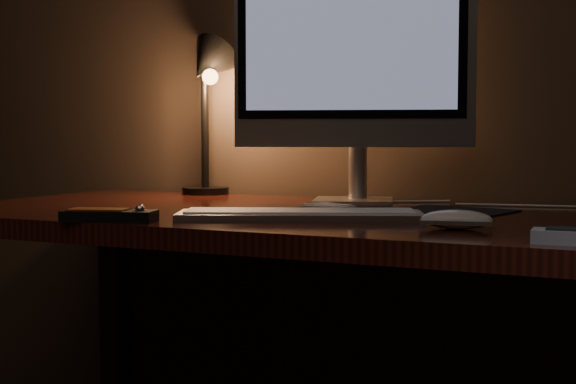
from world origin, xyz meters
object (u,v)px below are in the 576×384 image
at_px(monitor, 353,54).
at_px(desk, 324,268).
at_px(media_remote, 109,215).
at_px(keyboard, 300,214).
at_px(mouse, 456,222).
at_px(desk_lamp, 207,87).

bearing_deg(monitor, desk, -107.45).
relative_size(desk, media_remote, 8.90).
bearing_deg(media_remote, keyboard, 15.32).
bearing_deg(desk, media_remote, -122.47).
distance_m(desk, keyboard, 0.26).
xyz_separation_m(keyboard, media_remote, (-0.30, -0.19, 0.00)).
bearing_deg(desk, keyboard, -79.69).
height_order(mouse, media_remote, media_remote).
bearing_deg(monitor, desk_lamp, 155.62).
height_order(mouse, desk_lamp, desk_lamp).
xyz_separation_m(mouse, media_remote, (-0.60, -0.14, 0.00)).
distance_m(monitor, mouse, 0.65).
xyz_separation_m(monitor, media_remote, (-0.26, -0.58, -0.33)).
xyz_separation_m(desk, mouse, (0.34, -0.26, 0.14)).
distance_m(keyboard, media_remote, 0.35).
bearing_deg(media_remote, monitor, 49.41).
bearing_deg(desk_lamp, media_remote, -88.77).
bearing_deg(monitor, media_remote, -131.29).
bearing_deg(mouse, desk, 133.26).
height_order(desk, monitor, monitor).
distance_m(monitor, desk_lamp, 0.43).
bearing_deg(monitor, mouse, -68.91).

